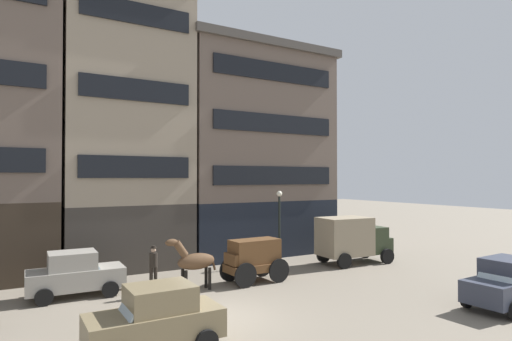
% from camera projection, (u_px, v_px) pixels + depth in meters
% --- Properties ---
extents(ground_plane, '(120.00, 120.00, 0.00)m').
position_uv_depth(ground_plane, '(215.00, 317.00, 14.63)').
color(ground_plane, slate).
extents(building_center_left, '(7.03, 7.40, 15.59)m').
position_uv_depth(building_center_left, '(121.00, 126.00, 24.11)').
color(building_center_left, '#38332D').
rests_on(building_center_left, ground_plane).
extents(building_center_right, '(10.27, 7.40, 13.31)m').
position_uv_depth(building_center_right, '(247.00, 150.00, 28.27)').
color(building_center_right, black).
rests_on(building_center_right, ground_plane).
extents(cargo_wagon, '(2.95, 1.60, 1.98)m').
position_uv_depth(cargo_wagon, '(254.00, 257.00, 19.51)').
color(cargo_wagon, brown).
rests_on(cargo_wagon, ground_plane).
extents(draft_horse, '(2.35, 0.66, 2.30)m').
position_uv_depth(draft_horse, '(194.00, 261.00, 18.02)').
color(draft_horse, '#513823').
rests_on(draft_horse, ground_plane).
extents(delivery_truck_far, '(4.47, 2.41, 2.62)m').
position_uv_depth(delivery_truck_far, '(353.00, 238.00, 23.82)').
color(delivery_truck_far, '#2D3823').
rests_on(delivery_truck_far, ground_plane).
extents(sedan_dark, '(3.74, 1.93, 1.83)m').
position_uv_depth(sedan_dark, '(75.00, 274.00, 17.15)').
color(sedan_dark, gray).
rests_on(sedan_dark, ground_plane).
extents(sedan_light, '(3.76, 1.98, 1.83)m').
position_uv_depth(sedan_light, '(508.00, 283.00, 15.64)').
color(sedan_light, '#333847').
rests_on(sedan_light, ground_plane).
extents(sedan_parked_curb, '(3.70, 1.86, 1.83)m').
position_uv_depth(sedan_parked_curb, '(156.00, 319.00, 11.71)').
color(sedan_parked_curb, '#7A6B4C').
rests_on(sedan_parked_curb, ground_plane).
extents(pedestrian_officer, '(0.51, 0.51, 1.79)m').
position_uv_depth(pedestrian_officer, '(153.00, 264.00, 18.85)').
color(pedestrian_officer, black).
rests_on(pedestrian_officer, ground_plane).
extents(streetlamp_curbside, '(0.32, 0.32, 4.12)m').
position_uv_depth(streetlamp_curbside, '(279.00, 217.00, 23.45)').
color(streetlamp_curbside, black).
rests_on(streetlamp_curbside, ground_plane).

